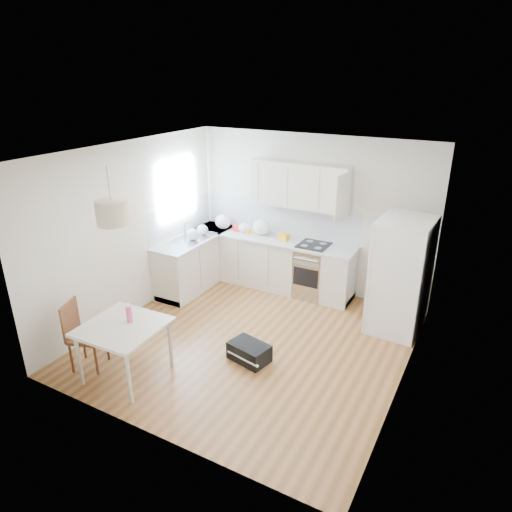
{
  "coord_description": "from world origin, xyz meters",
  "views": [
    {
      "loc": [
        2.77,
        -4.92,
        3.62
      ],
      "look_at": [
        -0.14,
        0.4,
        1.16
      ],
      "focal_mm": 32.0,
      "sensor_mm": 36.0,
      "label": 1
    }
  ],
  "objects": [
    {
      "name": "wall_back",
      "position": [
        0.0,
        2.1,
        1.35
      ],
      "size": [
        4.2,
        0.0,
        4.2
      ],
      "primitive_type": "plane",
      "rotation": [
        1.57,
        0.0,
        0.0
      ],
      "color": "silver",
      "rests_on": "floor"
    },
    {
      "name": "gym_bag",
      "position": [
        0.2,
        -0.41,
        0.12
      ],
      "size": [
        0.6,
        0.45,
        0.25
      ],
      "primitive_type": "cube",
      "rotation": [
        0.0,
        0.0,
        -0.22
      ],
      "color": "black",
      "rests_on": "floor"
    },
    {
      "name": "ceiling",
      "position": [
        0.0,
        0.0,
        2.7
      ],
      "size": [
        4.2,
        4.2,
        0.0
      ],
      "primitive_type": "plane",
      "rotation": [
        3.14,
        0.0,
        0.0
      ],
      "color": "white",
      "rests_on": "wall_back"
    },
    {
      "name": "snack_orange",
      "position": [
        -0.35,
        1.79,
        0.98
      ],
      "size": [
        0.19,
        0.13,
        0.12
      ],
      "primitive_type": "cube",
      "rotation": [
        0.0,
        0.0,
        -0.11
      ],
      "color": "orange",
      "rests_on": "counter_back"
    },
    {
      "name": "cabinets_left",
      "position": [
        -1.8,
        1.2,
        0.44
      ],
      "size": [
        0.6,
        1.8,
        0.88
      ],
      "primitive_type": "cube",
      "color": "beige",
      "rests_on": "floor"
    },
    {
      "name": "window_glassblock",
      "position": [
        -2.09,
        1.15,
        1.75
      ],
      "size": [
        0.02,
        1.0,
        1.0
      ],
      "primitive_type": "cube",
      "color": "#BFE0F9",
      "rests_on": "wall_left"
    },
    {
      "name": "backsplash_back",
      "position": [
        -0.6,
        2.09,
        1.21
      ],
      "size": [
        3.0,
        0.01,
        0.58
      ],
      "primitive_type": "cube",
      "color": "white",
      "rests_on": "wall_back"
    },
    {
      "name": "upper_cabinets",
      "position": [
        -0.15,
        1.94,
        1.88
      ],
      "size": [
        1.7,
        0.32,
        0.75
      ],
      "primitive_type": "cube",
      "color": "beige",
      "rests_on": "wall_back"
    },
    {
      "name": "pendant_lamp",
      "position": [
        -0.94,
        -1.45,
        2.18
      ],
      "size": [
        0.36,
        0.36,
        0.28
      ],
      "primitive_type": "cylinder",
      "rotation": [
        0.0,
        0.0,
        0.01
      ],
      "color": "beige",
      "rests_on": "ceiling"
    },
    {
      "name": "counter_left",
      "position": [
        -1.8,
        1.2,
        0.9
      ],
      "size": [
        0.64,
        1.82,
        0.04
      ],
      "primitive_type": "cube",
      "color": "silver",
      "rests_on": "cabinets_left"
    },
    {
      "name": "drink_bottle",
      "position": [
        -0.97,
        -1.34,
        0.86
      ],
      "size": [
        0.08,
        0.08,
        0.25
      ],
      "primitive_type": "cylinder",
      "rotation": [
        0.0,
        0.0,
        -0.08
      ],
      "color": "#DD3D72",
      "rests_on": "dining_table"
    },
    {
      "name": "grocery_bag_d",
      "position": [
        -1.75,
        1.35,
        1.01
      ],
      "size": [
        0.21,
        0.17,
        0.18
      ],
      "primitive_type": "ellipsoid",
      "color": "white",
      "rests_on": "counter_back"
    },
    {
      "name": "floor",
      "position": [
        0.0,
        0.0,
        0.0
      ],
      "size": [
        4.2,
        4.2,
        0.0
      ],
      "primitive_type": "plane",
      "color": "brown",
      "rests_on": "ground"
    },
    {
      "name": "wall_right",
      "position": [
        2.1,
        0.0,
        1.35
      ],
      "size": [
        0.0,
        4.2,
        4.2
      ],
      "primitive_type": "plane",
      "rotation": [
        1.57,
        0.0,
        -1.57
      ],
      "color": "silver",
      "rests_on": "floor"
    },
    {
      "name": "grocery_bag_a",
      "position": [
        -1.6,
        1.81,
        1.05
      ],
      "size": [
        0.3,
        0.25,
        0.27
      ],
      "primitive_type": "ellipsoid",
      "color": "white",
      "rests_on": "counter_back"
    },
    {
      "name": "refrigerator",
      "position": [
        1.74,
        1.39,
        0.86
      ],
      "size": [
        0.88,
        0.91,
        1.73
      ],
      "primitive_type": null,
      "rotation": [
        0.0,
        0.0,
        -0.05
      ],
      "color": "white",
      "rests_on": "floor"
    },
    {
      "name": "grocery_bag_e",
      "position": [
        -1.73,
        1.04,
        1.02
      ],
      "size": [
        0.22,
        0.19,
        0.2
      ],
      "primitive_type": "ellipsoid",
      "color": "white",
      "rests_on": "counter_left"
    },
    {
      "name": "dining_table",
      "position": [
        -0.99,
        -1.45,
        0.66
      ],
      "size": [
        0.96,
        0.96,
        0.74
      ],
      "rotation": [
        0.0,
        0.0,
        0.03
      ],
      "color": "beige",
      "rests_on": "floor"
    },
    {
      "name": "grocery_bag_c",
      "position": [
        -0.82,
        1.85,
        1.06
      ],
      "size": [
        0.31,
        0.26,
        0.28
      ],
      "primitive_type": "ellipsoid",
      "color": "white",
      "rests_on": "counter_back"
    },
    {
      "name": "sink",
      "position": [
        -1.8,
        1.15,
        0.92
      ],
      "size": [
        0.5,
        0.8,
        0.16
      ],
      "primitive_type": null,
      "color": "#B0B3B5",
      "rests_on": "counter_left"
    },
    {
      "name": "backsplash_left",
      "position": [
        -2.09,
        1.2,
        1.21
      ],
      "size": [
        0.01,
        1.8,
        0.58
      ],
      "primitive_type": "cube",
      "color": "white",
      "rests_on": "wall_left"
    },
    {
      "name": "snack_yellow",
      "position": [
        -1.08,
        1.81,
        0.97
      ],
      "size": [
        0.16,
        0.13,
        0.1
      ],
      "primitive_type": "cube",
      "rotation": [
        0.0,
        0.0,
        -0.36
      ],
      "color": "yellow",
      "rests_on": "counter_back"
    },
    {
      "name": "cabinets_back",
      "position": [
        -0.6,
        1.8,
        0.44
      ],
      "size": [
        3.0,
        0.6,
        0.88
      ],
      "primitive_type": "cube",
      "color": "beige",
      "rests_on": "floor"
    },
    {
      "name": "dining_chair",
      "position": [
        -1.57,
        -1.53,
        0.46
      ],
      "size": [
        0.51,
        0.51,
        0.93
      ],
      "primitive_type": null,
      "rotation": [
        0.0,
        0.0,
        0.37
      ],
      "color": "#462715",
      "rests_on": "floor"
    },
    {
      "name": "grocery_bag_b",
      "position": [
        -1.14,
        1.8,
        1.01
      ],
      "size": [
        0.2,
        0.17,
        0.18
      ],
      "primitive_type": "ellipsoid",
      "color": "white",
      "rests_on": "counter_back"
    },
    {
      "name": "counter_back",
      "position": [
        -0.6,
        1.8,
        0.9
      ],
      "size": [
        3.02,
        0.64,
        0.04
      ],
      "primitive_type": "cube",
      "color": "silver",
      "rests_on": "cabinets_back"
    },
    {
      "name": "wall_left",
      "position": [
        -2.1,
        0.0,
        1.35
      ],
      "size": [
        0.0,
        4.2,
        4.2
      ],
      "primitive_type": "plane",
      "rotation": [
        1.57,
        0.0,
        1.57
      ],
      "color": "silver",
      "rests_on": "floor"
    },
    {
      "name": "snack_red",
      "position": [
        -1.32,
        1.83,
        0.97
      ],
      "size": [
        0.17,
        0.16,
        0.1
      ],
      "primitive_type": "cube",
      "rotation": [
        0.0,
        0.0,
        0.6
      ],
      "color": "red",
      "rests_on": "counter_back"
    },
    {
      "name": "range_oven",
      "position": [
        0.2,
        1.8,
        0.44
      ],
      "size": [
        0.5,
        0.61,
        0.88
      ],
      "primitive_type": null,
      "color": "#B0B3B5",
      "rests_on": "floor"
    }
  ]
}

